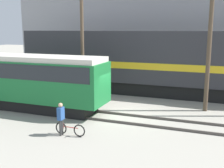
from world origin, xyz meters
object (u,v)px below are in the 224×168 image
object	(u,v)px
freight_locomotive	(147,61)
bicycle	(70,129)
person	(61,116)
streetcar	(15,78)
utility_pole_left	(82,50)
utility_pole_center	(209,44)

from	to	relation	value
freight_locomotive	bicycle	size ratio (longest dim) A/B	12.76
person	streetcar	bearing A→B (deg)	148.06
streetcar	person	xyz separation A→B (m)	(5.40, -3.37, -0.99)
bicycle	utility_pole_left	size ratio (longest dim) A/B	0.22
freight_locomotive	streetcar	xyz separation A→B (m)	(-7.06, -6.92, -0.61)
person	utility_pole_left	size ratio (longest dim) A/B	0.22
bicycle	utility_pole_center	world-z (taller)	utility_pole_center
utility_pole_left	bicycle	bearing A→B (deg)	-68.63
person	utility_pole_left	distance (m)	7.64
freight_locomotive	utility_pole_center	bearing A→B (deg)	-36.63
person	utility_pole_left	world-z (taller)	utility_pole_left
bicycle	utility_pole_center	xyz separation A→B (m)	(5.91, 6.68, 3.86)
bicycle	person	size ratio (longest dim) A/B	0.99
utility_pole_left	utility_pole_center	bearing A→B (deg)	0.00
streetcar	bicycle	distance (m)	6.84
utility_pole_left	freight_locomotive	bearing A→B (deg)	41.81
bicycle	utility_pole_left	bearing A→B (deg)	111.37
streetcar	bicycle	bearing A→B (deg)	-29.02
utility_pole_center	streetcar	bearing A→B (deg)	-163.55
freight_locomotive	bicycle	xyz separation A→B (m)	(-1.25, -10.13, -2.27)
utility_pole_left	person	bearing A→B (deg)	-72.05
freight_locomotive	streetcar	world-z (taller)	freight_locomotive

